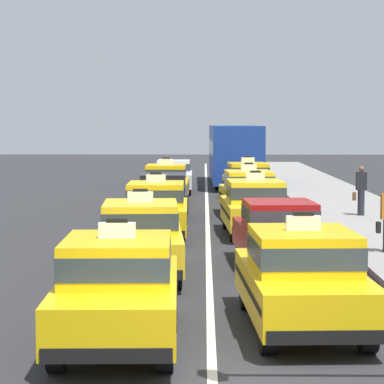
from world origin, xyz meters
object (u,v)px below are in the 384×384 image
at_px(taxi_left_nearest, 118,288).
at_px(taxi_right_fourth, 248,192).
at_px(sedan_left_sixth, 174,175).
at_px(sedan_right_second, 279,232).
at_px(taxi_right_third, 255,206).
at_px(pedestrian_near_crosswalk, 361,191).
at_px(taxi_right_nearest, 302,277).
at_px(sedan_left_fourth, 163,194).
at_px(taxi_right_fifth, 248,181).
at_px(taxi_left_third, 156,209).
at_px(taxi_left_fifth, 166,183).
at_px(taxi_left_second, 141,237).
at_px(bus_right_sixth, 234,151).

relative_size(taxi_left_nearest, taxi_right_fourth, 0.99).
distance_m(sedan_left_sixth, sedan_right_second, 21.66).
bearing_deg(taxi_right_third, pedestrian_near_crosswalk, 46.73).
height_order(taxi_left_nearest, taxi_right_nearest, same).
relative_size(sedan_right_second, taxi_right_third, 0.95).
relative_size(taxi_left_nearest, sedan_left_fourth, 1.06).
bearing_deg(taxi_right_fifth, taxi_right_nearest, -90.65).
height_order(taxi_left_nearest, taxi_right_fifth, same).
height_order(sedan_left_sixth, sedan_right_second, same).
relative_size(taxi_left_third, taxi_left_fifth, 1.00).
relative_size(taxi_left_second, taxi_left_third, 1.01).
xyz_separation_m(taxi_left_third, sedan_right_second, (3.15, -5.01, -0.03)).
height_order(sedan_left_sixth, pedestrian_near_crosswalk, pedestrian_near_crosswalk).
bearing_deg(sedan_left_sixth, pedestrian_near_crosswalk, -58.29).
bearing_deg(taxi_right_fourth, taxi_left_third, -116.24).
bearing_deg(taxi_left_fifth, taxi_left_third, -89.10).
height_order(taxi_right_fifth, pedestrian_near_crosswalk, taxi_right_fifth).
bearing_deg(taxi_left_nearest, taxi_right_nearest, 18.63).
height_order(taxi_right_nearest, pedestrian_near_crosswalk, taxi_right_nearest).
bearing_deg(sedan_right_second, taxi_right_fourth, 90.77).
bearing_deg(sedan_right_second, taxi_left_fifth, 102.03).
relative_size(taxi_left_second, taxi_right_nearest, 1.00).
distance_m(taxi_left_third, sedan_right_second, 5.92).
distance_m(taxi_left_fifth, taxi_right_nearest, 21.79).
height_order(sedan_left_sixth, bus_right_sixth, bus_right_sixth).
xyz_separation_m(taxi_left_nearest, taxi_right_third, (2.85, 12.94, 0.00)).
distance_m(taxi_left_second, sedan_left_sixth, 22.59).
distance_m(taxi_left_third, taxi_left_fifth, 10.55).
bearing_deg(taxi_left_third, pedestrian_near_crosswalk, 36.76).
xyz_separation_m(taxi_left_fifth, taxi_right_fourth, (3.16, -4.46, 0.00)).
bearing_deg(taxi_right_nearest, taxi_left_nearest, -161.37).
bearing_deg(taxi_right_fifth, sedan_left_fourth, -116.92).
relative_size(taxi_right_third, bus_right_sixth, 0.41).
height_order(taxi_left_fifth, taxi_right_third, same).
xyz_separation_m(taxi_left_second, taxi_left_fifth, (-0.16, 16.72, 0.00)).
height_order(taxi_left_third, taxi_left_fifth, same).
height_order(bus_right_sixth, pedestrian_near_crosswalk, bus_right_sixth).
xyz_separation_m(taxi_right_nearest, bus_right_sixth, (0.02, 32.95, 0.94)).
height_order(taxi_left_nearest, taxi_right_fourth, same).
bearing_deg(taxi_right_fifth, taxi_right_third, -91.73).
distance_m(taxi_left_second, taxi_left_fifth, 16.73).
relative_size(taxi_left_fifth, taxi_right_nearest, 0.98).
relative_size(taxi_right_third, taxi_right_fourth, 1.00).
relative_size(taxi_left_third, sedan_left_sixth, 1.06).
height_order(taxi_left_second, pedestrian_near_crosswalk, taxi_left_second).
height_order(taxi_left_second, bus_right_sixth, bus_right_sixth).
xyz_separation_m(taxi_left_third, pedestrian_near_crosswalk, (6.89, 5.15, 0.14)).
relative_size(taxi_left_nearest, pedestrian_near_crosswalk, 2.66).
height_order(taxi_right_third, bus_right_sixth, bus_right_sixth).
bearing_deg(taxi_right_nearest, taxi_left_fifth, 98.37).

